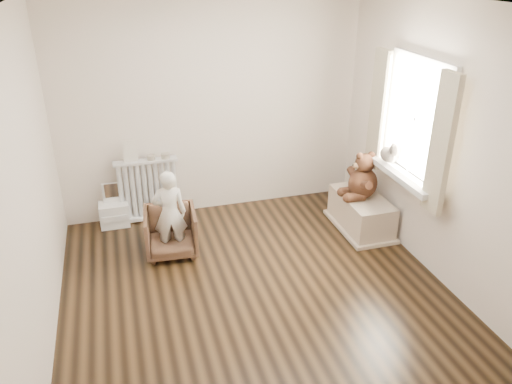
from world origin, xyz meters
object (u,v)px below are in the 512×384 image
object	(u,v)px
radiator	(148,190)
armchair	(171,232)
toy_bench	(361,213)
teddy_bear	(364,176)
plush_cat	(389,154)
toy_vanity	(113,204)
child	(170,214)

from	to	relation	value
radiator	armchair	bearing A→B (deg)	-79.58
radiator	toy_bench	distance (m)	2.52
teddy_bear	plush_cat	distance (m)	0.43
radiator	toy_vanity	world-z (taller)	radiator
radiator	plush_cat	size ratio (longest dim) A/B	2.61
toy_bench	child	bearing A→B (deg)	179.19
toy_bench	toy_vanity	bearing A→B (deg)	162.48
toy_vanity	plush_cat	size ratio (longest dim) A/B	1.78
child	plush_cat	xyz separation A→B (m)	(2.33, -0.25, 0.50)
armchair	toy_bench	bearing A→B (deg)	2.39
toy_vanity	armchair	bearing A→B (deg)	-54.25
armchair	plush_cat	xyz separation A→B (m)	(2.33, -0.30, 0.75)
armchair	toy_bench	xyz separation A→B (m)	(2.19, -0.08, -0.05)
radiator	toy_vanity	distance (m)	0.44
toy_vanity	child	size ratio (longest dim) A/B	0.55
toy_vanity	teddy_bear	bearing A→B (deg)	-17.58
radiator	armchair	world-z (taller)	radiator
radiator	toy_vanity	bearing A→B (deg)	-175.90
toy_vanity	toy_bench	bearing A→B (deg)	-17.52
teddy_bear	toy_bench	bearing A→B (deg)	-4.72
child	plush_cat	size ratio (longest dim) A/B	3.24
toy_vanity	toy_bench	distance (m)	2.90
toy_vanity	plush_cat	bearing A→B (deg)	-20.61
armchair	toy_vanity	bearing A→B (deg)	130.26
radiator	teddy_bear	bearing A→B (deg)	-21.14
child	toy_bench	bearing A→B (deg)	-176.31
armchair	child	bearing A→B (deg)	-85.50
toy_vanity	toy_bench	size ratio (longest dim) A/B	0.61
armchair	teddy_bear	xyz separation A→B (m)	(2.18, -0.08, 0.42)
radiator	armchair	distance (m)	0.85
armchair	teddy_bear	bearing A→B (deg)	2.42
radiator	teddy_bear	world-z (taller)	teddy_bear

